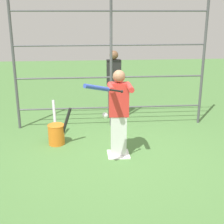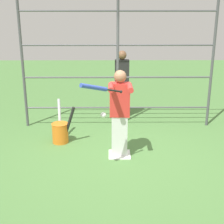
{
  "view_description": "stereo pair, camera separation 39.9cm",
  "coord_description": "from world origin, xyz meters",
  "views": [
    {
      "loc": [
        0.58,
        5.24,
        2.53
      ],
      "look_at": [
        0.14,
        0.24,
        0.92
      ],
      "focal_mm": 50.0,
      "sensor_mm": 36.0,
      "label": 1
    },
    {
      "loc": [
        0.19,
        5.26,
        2.53
      ],
      "look_at": [
        0.14,
        0.24,
        0.92
      ],
      "focal_mm": 50.0,
      "sensor_mm": 36.0,
      "label": 2
    }
  ],
  "objects": [
    {
      "name": "batter",
      "position": [
        0.0,
        0.02,
        0.86
      ],
      "size": [
        0.41,
        0.54,
        1.59
      ],
      "color": "silver",
      "rests_on": "ground"
    },
    {
      "name": "bat_bucket",
      "position": [
        1.17,
        -0.62,
        0.23
      ],
      "size": [
        0.5,
        0.67,
        0.8
      ],
      "color": "orange",
      "rests_on": "ground"
    },
    {
      "name": "ground_plane",
      "position": [
        0.0,
        0.0,
        0.0
      ],
      "size": [
        24.0,
        24.0,
        0.0
      ],
      "primitive_type": "plane",
      "color": "#4C7A3D"
    },
    {
      "name": "home_plate",
      "position": [
        0.0,
        0.0,
        0.01
      ],
      "size": [
        0.4,
        0.4,
        0.02
      ],
      "color": "white",
      "rests_on": "ground"
    },
    {
      "name": "bystander_behind_fence",
      "position": [
        -0.12,
        -2.24,
        0.86
      ],
      "size": [
        0.34,
        0.21,
        1.66
      ],
      "color": "#3F3F47",
      "rests_on": "ground"
    },
    {
      "name": "baseball_bat_swinging",
      "position": [
        0.36,
        0.75,
        1.45
      ],
      "size": [
        0.64,
        0.58,
        0.28
      ],
      "color": "black"
    },
    {
      "name": "fence_backstop",
      "position": [
        0.0,
        -1.6,
        1.49
      ],
      "size": [
        4.25,
        0.06,
        2.99
      ],
      "color": "#4C4C51",
      "rests_on": "ground"
    },
    {
      "name": "softball_in_flight",
      "position": [
        0.28,
        0.6,
        0.98
      ],
      "size": [
        0.1,
        0.1,
        0.1
      ],
      "color": "white"
    }
  ]
}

